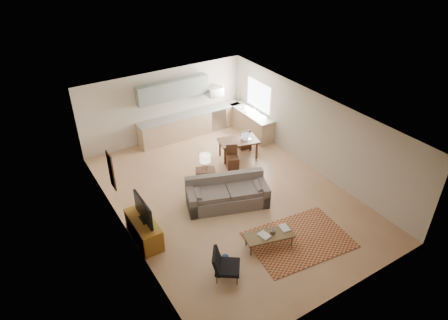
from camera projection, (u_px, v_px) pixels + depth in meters
room at (229, 159)px, 11.66m from camera, size 9.00×9.00×9.00m
kitchen_counter_back at (191, 124)px, 15.55m from camera, size 4.26×0.64×0.92m
kitchen_counter_right at (251, 123)px, 15.61m from camera, size 0.64×2.26×0.92m
kitchen_range at (215, 118)px, 16.04m from camera, size 0.62×0.62×0.90m
kitchen_microwave at (215, 92)px, 15.48m from camera, size 0.62×0.40×0.35m
upper_cabinets at (173, 90)px, 14.60m from camera, size 2.80×0.34×0.70m
window_right at (259, 95)px, 15.16m from camera, size 0.02×1.40×1.05m
wall_art_left at (111, 171)px, 10.77m from camera, size 0.06×0.42×1.10m
triptych at (162, 96)px, 14.62m from camera, size 1.70×0.04×0.50m
rug at (299, 240)px, 10.71m from camera, size 2.84×2.12×0.02m
sofa at (227, 193)px, 11.79m from camera, size 2.71×1.84×0.87m
coffee_table at (269, 240)px, 10.43m from camera, size 1.39×0.83×0.39m
book_a at (261, 237)px, 10.22m from camera, size 0.32×0.38×0.03m
book_b at (281, 229)px, 10.50m from camera, size 0.34×0.39×0.02m
vase at (273, 230)px, 10.35m from camera, size 0.19×0.19×0.16m
armchair at (228, 265)px, 9.45m from camera, size 0.93×0.93×0.76m
tv_credenza at (144, 230)px, 10.57m from camera, size 0.54×1.41×0.65m
tv at (143, 210)px, 10.25m from camera, size 0.11×1.09×0.65m
console_table at (206, 179)px, 12.56m from camera, size 0.70×0.60×0.69m
table_lamp at (205, 162)px, 12.23m from camera, size 0.43×0.43×0.55m
dining_table at (238, 149)px, 14.15m from camera, size 1.51×1.09×0.69m
dining_chair_near at (233, 157)px, 13.53m from camera, size 0.52×0.53×0.82m
dining_chair_far at (243, 138)px, 14.71m from camera, size 0.41×0.43×0.77m
laptop at (246, 137)px, 13.96m from camera, size 0.33×0.28×0.22m
soap_bottle at (244, 107)px, 15.55m from camera, size 0.13×0.13×0.19m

